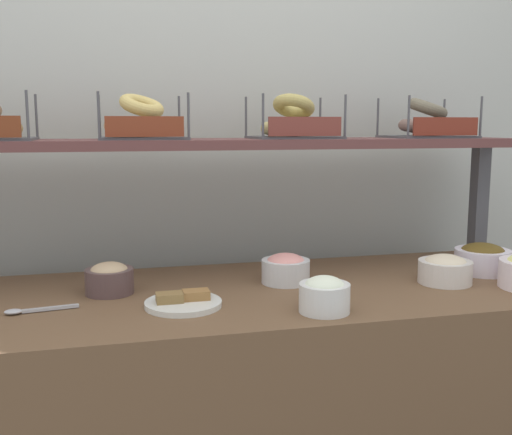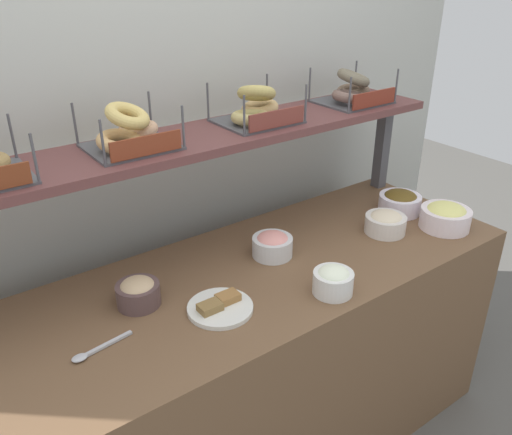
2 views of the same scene
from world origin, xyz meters
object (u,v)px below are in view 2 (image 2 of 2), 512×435
at_px(bowl_potato_salad, 386,222).
at_px(bowl_chocolate_spread, 400,202).
at_px(bowl_cream_cheese, 333,280).
at_px(bagel_basket_poppy, 353,91).
at_px(bagel_basket_sesame, 257,109).
at_px(bowl_hummus, 138,292).
at_px(bowl_lox_spread, 272,244).
at_px(bagel_basket_plain, 129,133).
at_px(serving_plate_white, 220,307).
at_px(bowl_egg_salad, 445,216).
at_px(serving_spoon_near_plate, 93,351).

height_order(bowl_potato_salad, bowl_chocolate_spread, bowl_chocolate_spread).
relative_size(bowl_cream_cheese, bagel_basket_poppy, 0.47).
relative_size(bowl_potato_salad, bowl_chocolate_spread, 0.91).
height_order(bowl_potato_salad, bagel_basket_sesame, bagel_basket_sesame).
relative_size(bowl_potato_salad, bowl_cream_cheese, 1.22).
xyz_separation_m(bowl_hummus, bagel_basket_poppy, (1.10, 0.21, 0.43)).
height_order(bowl_lox_spread, bagel_basket_plain, bagel_basket_plain).
xyz_separation_m(bowl_chocolate_spread, bagel_basket_sesame, (-0.57, 0.25, 0.43)).
xyz_separation_m(bowl_chocolate_spread, serving_plate_white, (-0.99, -0.13, -0.04)).
height_order(bowl_lox_spread, bagel_basket_poppy, bagel_basket_poppy).
bearing_deg(serving_plate_white, bowl_chocolate_spread, 7.67).
bearing_deg(bagel_basket_poppy, bowl_lox_spread, -159.51).
xyz_separation_m(bowl_egg_salad, serving_spoon_near_plate, (-1.41, 0.11, -0.04)).
bearing_deg(bagel_basket_plain, bagel_basket_sesame, -0.30).
distance_m(bowl_chocolate_spread, bagel_basket_poppy, 0.50).
distance_m(bowl_lox_spread, bagel_basket_plain, 0.63).
distance_m(bowl_chocolate_spread, bagel_basket_plain, 1.17).
bearing_deg(bowl_hummus, bagel_basket_sesame, 18.94).
bearing_deg(bagel_basket_poppy, serving_spoon_near_plate, -165.21).
xyz_separation_m(bowl_egg_salad, bagel_basket_poppy, (-0.11, 0.45, 0.43)).
relative_size(bowl_hummus, serving_spoon_near_plate, 0.75).
bearing_deg(bowl_potato_salad, bowl_egg_salad, -27.38).
xyz_separation_m(bowl_hummus, bowl_chocolate_spread, (1.18, -0.04, 0.00)).
xyz_separation_m(bowl_lox_spread, bagel_basket_poppy, (0.58, 0.22, 0.43)).
height_order(bowl_egg_salad, bowl_cream_cheese, bowl_egg_salad).
bearing_deg(serving_spoon_near_plate, bowl_lox_spread, 9.97).
bearing_deg(serving_plate_white, bowl_potato_salad, 3.29).
height_order(serving_spoon_near_plate, bagel_basket_sesame, bagel_basket_sesame).
relative_size(bowl_egg_salad, bagel_basket_sesame, 0.69).
xyz_separation_m(bowl_lox_spread, serving_spoon_near_plate, (-0.72, -0.13, -0.04)).
distance_m(serving_spoon_near_plate, bagel_basket_sesame, 1.00).
distance_m(bowl_egg_salad, bowl_cream_cheese, 0.68).
bearing_deg(bowl_chocolate_spread, bagel_basket_sesame, 156.02).
xyz_separation_m(bowl_potato_salad, bowl_chocolate_spread, (0.19, 0.09, 0.00)).
bearing_deg(serving_spoon_near_plate, bowl_egg_salad, -4.41).
height_order(bowl_hummus, serving_plate_white, bowl_hummus).
relative_size(bagel_basket_plain, bagel_basket_sesame, 0.97).
relative_size(bowl_chocolate_spread, bagel_basket_poppy, 0.63).
bearing_deg(bagel_basket_sesame, bowl_cream_cheese, -98.47).
bearing_deg(serving_plate_white, bowl_egg_salad, -3.84).
relative_size(bowl_lox_spread, bowl_chocolate_spread, 0.83).
distance_m(bowl_potato_salad, bagel_basket_plain, 1.03).
bearing_deg(bowl_cream_cheese, bagel_basket_poppy, 42.39).
height_order(bowl_chocolate_spread, bagel_basket_poppy, bagel_basket_poppy).
distance_m(bagel_basket_plain, bagel_basket_sesame, 0.49).
distance_m(bowl_hummus, bagel_basket_sesame, 0.78).
distance_m(bowl_lox_spread, serving_spoon_near_plate, 0.73).
height_order(bowl_hummus, bowl_lox_spread, same).
xyz_separation_m(bowl_lox_spread, bagel_basket_plain, (-0.40, 0.22, 0.44)).
distance_m(bowl_hummus, bowl_lox_spread, 0.52).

